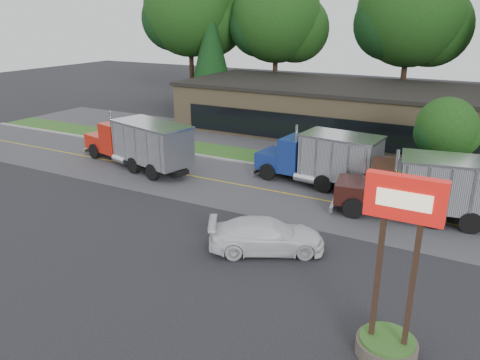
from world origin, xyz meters
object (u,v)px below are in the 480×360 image
Objects in this scene: dump_truck_red at (140,142)px; dump_truck_blue at (324,158)px; dump_truck_maroon at (424,186)px; rally_car at (266,235)px; bilo_sign at (392,299)px.

dump_truck_red and dump_truck_blue have the same top height.
dump_truck_maroon is (18.61, 0.13, -0.01)m from dump_truck_red.
rally_car is (0.63, -9.54, -1.05)m from dump_truck_blue.
dump_truck_blue is 0.98× the size of dump_truck_maroon.
dump_truck_maroon is at bearing 93.46° from bilo_sign.
rally_car is at bearing 42.40° from dump_truck_maroon.
rally_car is at bearing 99.68° from dump_truck_blue.
bilo_sign is at bearing 83.95° from dump_truck_maroon.
dump_truck_red is 18.61m from dump_truck_maroon.
dump_truck_maroon is at bearing -66.89° from rally_car.
bilo_sign is at bearing 122.22° from dump_truck_blue.
dump_truck_red is 14.82m from rally_car.
bilo_sign is 0.73× the size of dump_truck_maroon.
dump_truck_blue is 9.62m from rally_car.
dump_truck_blue is at bearing 116.34° from bilo_sign.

